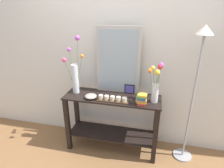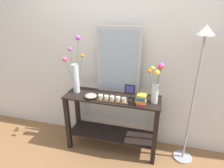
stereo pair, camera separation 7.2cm
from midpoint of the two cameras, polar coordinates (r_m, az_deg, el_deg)
name	(u,v)px [view 1 (the left image)]	position (r m, az deg, el deg)	size (l,w,h in m)	color
ground_plane	(112,147)	(2.86, -0.76, -18.65)	(7.00, 6.00, 0.02)	brown
wall_back	(117,49)	(2.52, 0.85, 10.49)	(6.40, 0.08, 2.70)	silver
console_table	(112,117)	(2.56, -0.82, -10.14)	(1.24, 0.40, 0.81)	black
mirror_leaning	(118,61)	(2.40, 0.96, 7.05)	(0.56, 0.03, 0.86)	#B7B2AD
tall_vase_left	(75,74)	(2.48, -12.06, 3.07)	(0.25, 0.23, 0.75)	silver
vase_right	(156,84)	(2.24, 12.29, -0.04)	(0.18, 0.20, 0.47)	silver
candle_tray	(113,99)	(2.28, -0.74, -4.62)	(0.39, 0.09, 0.07)	#472D1C
picture_frame_small	(129,89)	(2.47, 4.51, -1.55)	(0.13, 0.01, 0.13)	black
decorative_bowl	(91,96)	(2.37, -7.34, -3.71)	(0.15, 0.15, 0.06)	#9E9389
book_stack	(142,99)	(2.21, 8.08, -4.60)	(0.13, 0.11, 0.14)	#C63338
floor_lamp	(197,76)	(2.29, 23.58, 2.26)	(0.24, 0.24, 1.71)	#9E9EA3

